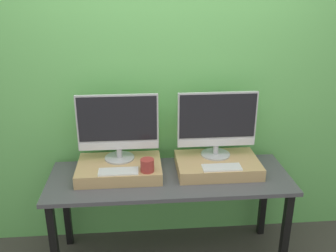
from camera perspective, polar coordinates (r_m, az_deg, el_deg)
name	(u,v)px	position (r m, az deg, el deg)	size (l,w,h in m)	color
wall_back	(165,85)	(2.84, -0.39, 6.34)	(8.00, 0.04, 2.60)	#66B75B
workbench	(170,186)	(2.75, 0.25, -9.13)	(1.73, 0.60, 0.72)	#47474C
wooden_riser_left	(119,169)	(2.74, -7.40, -6.49)	(0.60, 0.40, 0.09)	tan
monitor_left	(118,126)	(2.69, -7.64, 0.03)	(0.58, 0.22, 0.49)	#B2B2B7
keyboard_left	(118,171)	(2.60, -7.57, -6.86)	(0.27, 0.11, 0.01)	silver
mug	(147,165)	(2.58, -3.17, -6.00)	(0.09, 0.09, 0.09)	#9E332D
wooden_riser_right	(217,165)	(2.80, 7.53, -5.91)	(0.60, 0.40, 0.09)	tan
monitor_right	(217,123)	(2.75, 7.49, 0.48)	(0.58, 0.22, 0.49)	#B2B2B7
keyboard_right	(222,167)	(2.66, 8.19, -6.24)	(0.27, 0.11, 0.01)	silver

